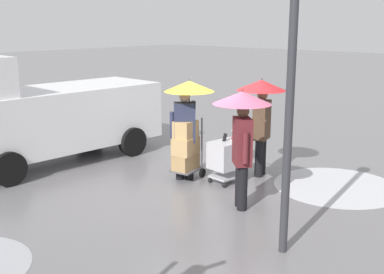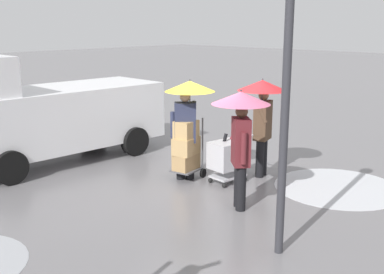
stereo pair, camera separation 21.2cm
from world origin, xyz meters
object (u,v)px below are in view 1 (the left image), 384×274
Objects in this scene: cargo_van_parked_right at (42,114)px; hand_dolly_boxes at (186,147)px; pedestrian_black_side at (242,122)px; pedestrian_white_side at (261,104)px; shopping_cart_vendor at (228,156)px; street_lamp at (290,91)px; pedestrian_pink_side at (187,106)px.

cargo_van_parked_right is 3.63m from hand_dolly_boxes.
pedestrian_black_side is 1.89m from pedestrian_white_side.
pedestrian_black_side is (-5.14, -0.85, 0.41)m from cargo_van_parked_right.
hand_dolly_boxes is at bearing 50.11° from pedestrian_white_side.
shopping_cart_vendor is 0.79× the size of hand_dolly_boxes.
cargo_van_parked_right is 6.76m from street_lamp.
pedestrian_pink_side is (-3.35, -1.37, 0.41)m from cargo_van_parked_right.
hand_dolly_boxes is 0.61× the size of pedestrian_black_side.
shopping_cart_vendor is at bearing -150.89° from pedestrian_pink_side.
pedestrian_pink_side is 1.86m from pedestrian_black_side.
street_lamp is at bearing 146.63° from pedestrian_black_side.
cargo_van_parked_right is 5.10m from pedestrian_white_side.
pedestrian_white_side is at bearing -66.23° from pedestrian_black_side.
pedestrian_pink_side is at bearing -157.70° from cargo_van_parked_right.
cargo_van_parked_right is 4.12× the size of hand_dolly_boxes.
shopping_cart_vendor is 1.31m from pedestrian_white_side.
pedestrian_pink_side reaches higher than hand_dolly_boxes.
pedestrian_pink_side is (-0.01, -0.04, 0.88)m from hand_dolly_boxes.
cargo_van_parked_right is 1.40× the size of street_lamp.
cargo_van_parked_right is at bearing 9.41° from pedestrian_black_side.
pedestrian_white_side is at bearing -50.14° from street_lamp.
cargo_van_parked_right reaches higher than pedestrian_black_side.
shopping_cart_vendor is at bearing -37.34° from street_lamp.
street_lamp reaches higher than shopping_cart_vendor.
shopping_cart_vendor is 1.73m from pedestrian_black_side.
pedestrian_pink_side is at bearing -24.71° from street_lamp.
cargo_van_parked_right reaches higher than pedestrian_pink_side.
street_lamp is (-2.54, 1.94, 1.80)m from shopping_cart_vendor.
hand_dolly_boxes is at bearing 30.84° from shopping_cart_vendor.
street_lamp reaches higher than cargo_van_parked_right.
cargo_van_parked_right is at bearing 23.61° from shopping_cart_vendor.
pedestrian_white_side is at bearing -130.48° from pedestrian_pink_side.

